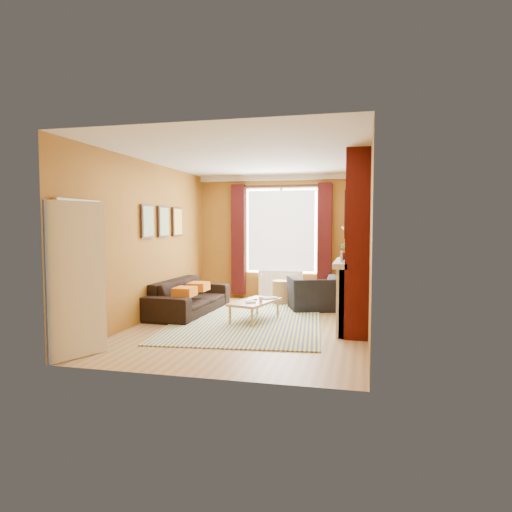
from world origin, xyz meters
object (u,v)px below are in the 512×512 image
armchair (315,293)px  floor_lamp (347,243)px  wicker_stool (282,292)px  sofa (189,296)px  coffee_table (255,303)px

armchair → floor_lamp: size_ratio=0.62×
floor_lamp → wicker_stool: bearing=-169.7°
sofa → coffee_table: (1.39, -0.41, -0.00)m
sofa → coffee_table: bearing=-103.8°
armchair → coffee_table: bearing=34.3°
wicker_stool → armchair: bearing=-35.3°
armchair → floor_lamp: bearing=-144.9°
sofa → floor_lamp: bearing=-57.7°
floor_lamp → sofa: bearing=-150.3°
sofa → floor_lamp: size_ratio=1.34×
coffee_table → wicker_stool: wicker_stool is taller
coffee_table → floor_lamp: floor_lamp is taller
armchair → wicker_stool: 0.95m
armchair → sofa: bearing=1.0°
coffee_table → wicker_stool: (0.16, 1.81, -0.07)m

